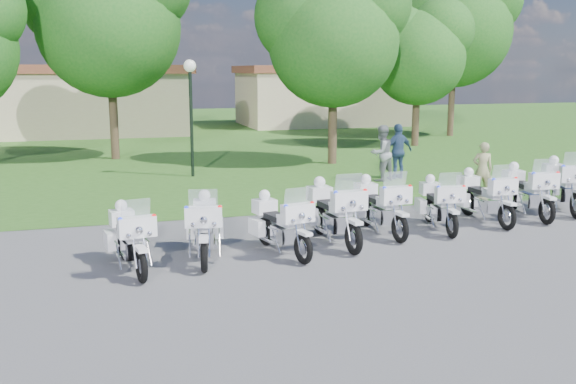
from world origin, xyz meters
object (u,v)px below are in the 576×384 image
object	(u,v)px
lamp_post	(190,89)
bystander_c	(398,151)
bystander_a	(482,170)
bystander_b	(381,153)
motorcycle_5	(439,203)
motorcycle_0	(130,237)
motorcycle_7	(527,190)
motorcycle_1	(205,227)
motorcycle_8	(563,184)
motorcycle_3	(333,212)
motorcycle_2	(280,223)
motorcycle_6	(484,196)
motorcycle_4	(379,205)

from	to	relation	value
lamp_post	bystander_c	xyz separation A→B (m)	(6.95, -2.55, -2.18)
bystander_a	bystander_b	bearing A→B (deg)	-41.39
lamp_post	motorcycle_5	bearing A→B (deg)	-63.84
motorcycle_0	motorcycle_5	bearing A→B (deg)	-179.98
motorcycle_7	motorcycle_0	bearing A→B (deg)	17.26
motorcycle_1	motorcycle_8	size ratio (longest dim) A/B	0.95
motorcycle_0	bystander_c	size ratio (longest dim) A/B	1.15
motorcycle_3	lamp_post	distance (m)	10.43
motorcycle_2	motorcycle_8	xyz separation A→B (m)	(8.62, 1.89, 0.09)
motorcycle_3	motorcycle_5	xyz separation A→B (m)	(2.92, 0.49, -0.08)
motorcycle_0	bystander_b	size ratio (longest dim) A/B	1.16
motorcycle_3	bystander_b	world-z (taller)	bystander_b
bystander_c	motorcycle_0	bearing A→B (deg)	28.48
motorcycle_6	lamp_post	bearing A→B (deg)	-57.38
motorcycle_5	lamp_post	bearing A→B (deg)	-54.02
motorcycle_2	motorcycle_3	size ratio (longest dim) A/B	0.88
motorcycle_2	motorcycle_3	world-z (taller)	motorcycle_3
motorcycle_7	lamp_post	bearing A→B (deg)	-42.12
motorcycle_4	bystander_b	distance (m)	7.32
motorcycle_4	lamp_post	size ratio (longest dim) A/B	0.57
motorcycle_1	bystander_b	size ratio (longest dim) A/B	1.20
motorcycle_7	motorcycle_3	bearing A→B (deg)	17.90
motorcycle_2	motorcycle_6	size ratio (longest dim) A/B	0.95
bystander_b	bystander_c	xyz separation A→B (m)	(0.78, 0.28, 0.00)
motorcycle_0	motorcycle_1	xyz separation A→B (m)	(1.51, 0.33, 0.03)
motorcycle_3	bystander_c	xyz separation A→B (m)	(5.20, 7.44, 0.27)
motorcycle_1	motorcycle_2	distance (m)	1.60
motorcycle_1	bystander_a	bearing A→B (deg)	-146.00
motorcycle_1	bystander_b	xyz separation A→B (m)	(7.37, 7.54, 0.31)
motorcycle_3	motorcycle_4	world-z (taller)	motorcycle_3
motorcycle_6	bystander_b	world-z (taller)	bystander_b
motorcycle_5	motorcycle_8	world-z (taller)	motorcycle_8
motorcycle_5	bystander_b	distance (m)	6.85
motorcycle_7	bystander_c	world-z (taller)	bystander_c
motorcycle_1	bystander_c	world-z (taller)	bystander_c
motorcycle_1	lamp_post	bearing A→B (deg)	-86.78
motorcycle_5	motorcycle_7	world-z (taller)	motorcycle_7
motorcycle_2	motorcycle_1	bearing A→B (deg)	-16.05
motorcycle_2	motorcycle_3	xyz separation A→B (m)	(1.36, 0.45, 0.07)
motorcycle_4	motorcycle_5	distance (m)	1.56
motorcycle_3	lamp_post	bearing A→B (deg)	-84.22
motorcycle_6	motorcycle_7	xyz separation A→B (m)	(1.45, 0.24, 0.03)
motorcycle_7	bystander_a	world-z (taller)	bystander_a
motorcycle_0	motorcycle_7	distance (m)	10.48
motorcycle_4	bystander_a	bearing A→B (deg)	-150.20
motorcycle_0	motorcycle_5	distance (m)	7.48
motorcycle_1	motorcycle_6	world-z (taller)	motorcycle_1
motorcycle_6	bystander_a	size ratio (longest dim) A/B	1.40
motorcycle_1	motorcycle_6	distance (m)	7.47
motorcycle_8	bystander_c	world-z (taller)	bystander_c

